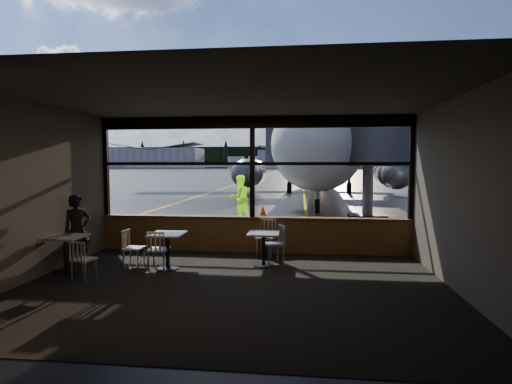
% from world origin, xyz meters
% --- Properties ---
extents(ground_plane, '(520.00, 520.00, 0.00)m').
position_xyz_m(ground_plane, '(0.00, 120.00, 0.00)').
color(ground_plane, black).
rests_on(ground_plane, ground).
extents(carpet_floor, '(8.00, 6.00, 0.01)m').
position_xyz_m(carpet_floor, '(0.00, -3.00, 0.01)').
color(carpet_floor, black).
rests_on(carpet_floor, ground).
extents(ceiling, '(8.00, 6.00, 0.04)m').
position_xyz_m(ceiling, '(0.00, -3.00, 3.50)').
color(ceiling, '#38332D').
rests_on(ceiling, ground).
extents(wall_left, '(0.04, 6.00, 3.50)m').
position_xyz_m(wall_left, '(-4.00, -3.00, 1.75)').
color(wall_left, '#4C453D').
rests_on(wall_left, ground).
extents(wall_right, '(0.04, 6.00, 3.50)m').
position_xyz_m(wall_right, '(4.00, -3.00, 1.75)').
color(wall_right, '#4C453D').
rests_on(wall_right, ground).
extents(wall_back, '(8.00, 0.04, 3.50)m').
position_xyz_m(wall_back, '(0.00, -6.00, 1.75)').
color(wall_back, '#4C453D').
rests_on(wall_back, ground).
extents(window_sill, '(8.00, 0.28, 0.90)m').
position_xyz_m(window_sill, '(0.00, 0.00, 0.45)').
color(window_sill, '#553719').
rests_on(window_sill, ground).
extents(window_header, '(8.00, 0.18, 0.30)m').
position_xyz_m(window_header, '(0.00, 0.00, 3.35)').
color(window_header, black).
rests_on(window_header, ground).
extents(mullion_left, '(0.12, 0.12, 2.60)m').
position_xyz_m(mullion_left, '(-3.95, 0.00, 2.20)').
color(mullion_left, black).
rests_on(mullion_left, ground).
extents(mullion_centre, '(0.12, 0.12, 2.60)m').
position_xyz_m(mullion_centre, '(0.00, 0.00, 2.20)').
color(mullion_centre, black).
rests_on(mullion_centre, ground).
extents(mullion_right, '(0.12, 0.12, 2.60)m').
position_xyz_m(mullion_right, '(3.95, 0.00, 2.20)').
color(mullion_right, black).
rests_on(mullion_right, ground).
extents(window_transom, '(8.00, 0.10, 0.08)m').
position_xyz_m(window_transom, '(0.00, 0.00, 2.30)').
color(window_transom, black).
rests_on(window_transom, ground).
extents(airliner, '(32.83, 38.72, 11.38)m').
position_xyz_m(airliner, '(2.65, 21.21, 5.69)').
color(airliner, white).
rests_on(airliner, ground_plane).
extents(jet_bridge, '(8.59, 10.49, 4.58)m').
position_xyz_m(jet_bridge, '(3.60, 5.50, 2.29)').
color(jet_bridge, '#292A2C').
rests_on(jet_bridge, ground_plane).
extents(cafe_table_near, '(0.69, 0.69, 0.76)m').
position_xyz_m(cafe_table_near, '(0.42, -1.41, 0.38)').
color(cafe_table_near, '#A19D94').
rests_on(cafe_table_near, carpet_floor).
extents(cafe_table_mid, '(0.72, 0.72, 0.79)m').
position_xyz_m(cafe_table_mid, '(-1.63, -1.90, 0.40)').
color(cafe_table_mid, '#9D9790').
rests_on(cafe_table_mid, carpet_floor).
extents(cafe_table_left, '(0.73, 0.73, 0.80)m').
position_xyz_m(cafe_table_left, '(-3.60, -2.51, 0.40)').
color(cafe_table_left, gray).
rests_on(cafe_table_left, carpet_floor).
extents(chair_near_e, '(0.65, 0.65, 0.90)m').
position_xyz_m(chair_near_e, '(0.63, -1.19, 0.45)').
color(chair_near_e, '#ABA69A').
rests_on(chair_near_e, carpet_floor).
extents(chair_near_n, '(0.59, 0.59, 0.92)m').
position_xyz_m(chair_near_n, '(0.39, -0.40, 0.46)').
color(chair_near_n, '#BCB6AA').
rests_on(chair_near_n, carpet_floor).
extents(chair_mid_s, '(0.49, 0.49, 0.87)m').
position_xyz_m(chair_mid_s, '(-1.81, -1.97, 0.44)').
color(chair_mid_s, beige).
rests_on(chair_mid_s, carpet_floor).
extents(chair_mid_w, '(0.47, 0.47, 0.84)m').
position_xyz_m(chair_mid_w, '(-2.43, -1.81, 0.42)').
color(chair_mid_w, '#B7B2A5').
rests_on(chair_mid_w, carpet_floor).
extents(chair_left_s, '(0.51, 0.51, 0.81)m').
position_xyz_m(chair_left_s, '(-3.00, -2.88, 0.40)').
color(chair_left_s, beige).
rests_on(chair_left_s, carpet_floor).
extents(passenger, '(0.68, 0.70, 1.62)m').
position_xyz_m(passenger, '(-3.70, -1.89, 0.81)').
color(passenger, black).
rests_on(passenger, carpet_floor).
extents(ground_crew, '(1.13, 1.13, 1.85)m').
position_xyz_m(ground_crew, '(-1.21, 5.67, 0.92)').
color(ground_crew, '#BFF219').
rests_on(ground_crew, ground_plane).
extents(cone_nose, '(0.31, 0.31, 0.44)m').
position_xyz_m(cone_nose, '(-0.45, 7.57, 0.22)').
color(cone_nose, orange).
rests_on(cone_nose, ground_plane).
extents(hangar_left, '(45.00, 18.00, 11.00)m').
position_xyz_m(hangar_left, '(-70.00, 180.00, 5.50)').
color(hangar_left, silver).
rests_on(hangar_left, ground_plane).
extents(hangar_mid, '(38.00, 15.00, 10.00)m').
position_xyz_m(hangar_mid, '(0.00, 185.00, 5.00)').
color(hangar_mid, silver).
rests_on(hangar_mid, ground_plane).
extents(hangar_right, '(50.00, 20.00, 12.00)m').
position_xyz_m(hangar_right, '(60.00, 178.00, 6.00)').
color(hangar_right, silver).
rests_on(hangar_right, ground_plane).
extents(fuel_tank_a, '(8.00, 8.00, 6.00)m').
position_xyz_m(fuel_tank_a, '(-30.00, 182.00, 3.00)').
color(fuel_tank_a, silver).
rests_on(fuel_tank_a, ground_plane).
extents(fuel_tank_b, '(8.00, 8.00, 6.00)m').
position_xyz_m(fuel_tank_b, '(-20.00, 182.00, 3.00)').
color(fuel_tank_b, silver).
rests_on(fuel_tank_b, ground_plane).
extents(fuel_tank_c, '(8.00, 8.00, 6.00)m').
position_xyz_m(fuel_tank_c, '(-10.00, 182.00, 3.00)').
color(fuel_tank_c, silver).
rests_on(fuel_tank_c, ground_plane).
extents(treeline, '(360.00, 3.00, 12.00)m').
position_xyz_m(treeline, '(0.00, 210.00, 6.00)').
color(treeline, black).
rests_on(treeline, ground_plane).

